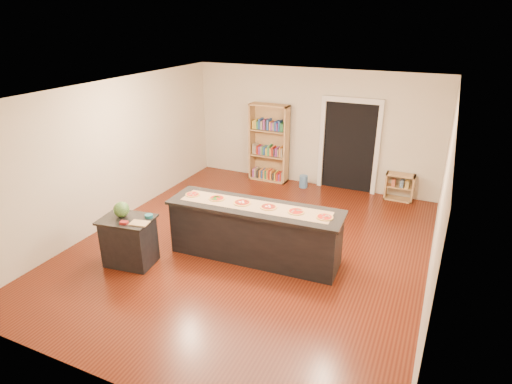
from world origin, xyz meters
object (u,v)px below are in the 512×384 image
at_px(kitchen_island, 255,232).
at_px(watermelon, 121,209).
at_px(waste_bin, 303,181).
at_px(side_counter, 129,241).
at_px(bookshelf, 269,143).
at_px(low_shelf, 399,187).

bearing_deg(kitchen_island, watermelon, -155.55).
xyz_separation_m(kitchen_island, waste_bin, (-0.27, 3.46, -0.34)).
distance_m(kitchen_island, side_counter, 2.10).
xyz_separation_m(kitchen_island, bookshelf, (-1.25, 3.59, 0.47)).
height_order(waste_bin, watermelon, watermelon).
bearing_deg(waste_bin, watermelon, -110.46).
height_order(side_counter, low_shelf, side_counter).
bearing_deg(bookshelf, kitchen_island, -70.78).
xyz_separation_m(side_counter, watermelon, (-0.11, 0.03, 0.54)).
xyz_separation_m(low_shelf, watermelon, (-3.88, -4.63, 0.66)).
bearing_deg(side_counter, bookshelf, 75.22).
relative_size(kitchen_island, side_counter, 3.50).
distance_m(bookshelf, low_shelf, 3.26).
relative_size(kitchen_island, waste_bin, 9.90).
height_order(kitchen_island, low_shelf, kitchen_island).
bearing_deg(bookshelf, watermelon, -98.50).
distance_m(bookshelf, watermelon, 4.64).
bearing_deg(watermelon, low_shelf, 50.06).
bearing_deg(low_shelf, kitchen_island, -118.12).
height_order(side_counter, bookshelf, bookshelf).
xyz_separation_m(side_counter, bookshelf, (0.57, 4.63, 0.54)).
bearing_deg(kitchen_island, low_shelf, 58.97).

